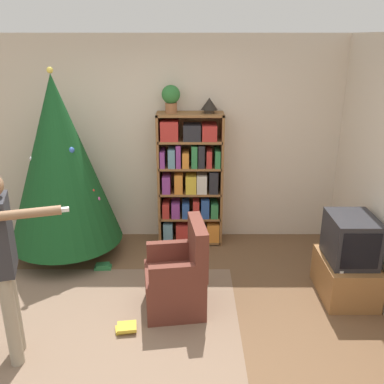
{
  "coord_description": "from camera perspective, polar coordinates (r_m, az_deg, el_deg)",
  "views": [
    {
      "loc": [
        0.4,
        -3.16,
        2.55
      ],
      "look_at": [
        0.42,
        0.97,
        1.05
      ],
      "focal_mm": 40.0,
      "sensor_mm": 36.0,
      "label": 1
    }
  ],
  "objects": [
    {
      "name": "game_remote",
      "position": [
        4.46,
        18.9,
        -9.69
      ],
      "size": [
        0.04,
        0.12,
        0.02
      ],
      "color": "white",
      "rests_on": "tv_stand"
    },
    {
      "name": "book_pile_near_tree",
      "position": [
        5.17,
        -11.97,
        -9.72
      ],
      "size": [
        0.2,
        0.13,
        0.06
      ],
      "color": "#2D7A42",
      "rests_on": "ground_plane"
    },
    {
      "name": "tv_stand",
      "position": [
        4.79,
        19.59,
        -10.61
      ],
      "size": [
        0.52,
        0.72,
        0.41
      ],
      "color": "#996638",
      "rests_on": "ground_plane"
    },
    {
      "name": "table_lamp",
      "position": [
        5.2,
        2.1,
        11.6
      ],
      "size": [
        0.2,
        0.2,
        0.18
      ],
      "color": "#473828",
      "rests_on": "bookshelf"
    },
    {
      "name": "television",
      "position": [
        4.59,
        20.23,
        -5.84
      ],
      "size": [
        0.44,
        0.55,
        0.47
      ],
      "color": "#28282D",
      "rests_on": "tv_stand"
    },
    {
      "name": "ground_plane",
      "position": [
        4.08,
        -6.17,
        -18.85
      ],
      "size": [
        14.0,
        14.0,
        0.0
      ],
      "primitive_type": "plane",
      "color": "brown"
    },
    {
      "name": "area_rug",
      "position": [
        4.24,
        -11.94,
        -17.53
      ],
      "size": [
        2.53,
        2.18,
        0.01
      ],
      "color": "#7F6651",
      "rests_on": "ground_plane"
    },
    {
      "name": "standing_person",
      "position": [
        3.65,
        -24.06,
        -7.7
      ],
      "size": [
        0.71,
        0.45,
        1.63
      ],
      "rotation": [
        0.0,
        0.0,
        -1.28
      ],
      "color": "#9E937F",
      "rests_on": "ground_plane"
    },
    {
      "name": "bookshelf",
      "position": [
        5.41,
        -0.41,
        1.4
      ],
      "size": [
        0.81,
        0.34,
        1.7
      ],
      "color": "brown",
      "rests_on": "ground_plane"
    },
    {
      "name": "armchair",
      "position": [
        4.26,
        -1.99,
        -11.61
      ],
      "size": [
        0.64,
        0.63,
        0.92
      ],
      "rotation": [
        0.0,
        0.0,
        -1.43
      ],
      "color": "brown",
      "rests_on": "ground_plane"
    },
    {
      "name": "wall_back",
      "position": [
        5.53,
        -4.42,
        6.83
      ],
      "size": [
        8.0,
        0.1,
        2.6
      ],
      "color": "beige",
      "rests_on": "ground_plane"
    },
    {
      "name": "book_pile_by_chair",
      "position": [
        4.17,
        -8.93,
        -17.49
      ],
      "size": [
        0.21,
        0.17,
        0.06
      ],
      "color": "gold",
      "rests_on": "ground_plane"
    },
    {
      "name": "potted_plant",
      "position": [
        5.19,
        -3.05,
        12.55
      ],
      "size": [
        0.22,
        0.22,
        0.33
      ],
      "color": "#935B38",
      "rests_on": "bookshelf"
    },
    {
      "name": "christmas_tree",
      "position": [
        5.17,
        -17.42,
        3.87
      ],
      "size": [
        1.33,
        1.33,
        2.25
      ],
      "color": "#4C3323",
      "rests_on": "ground_plane"
    }
  ]
}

